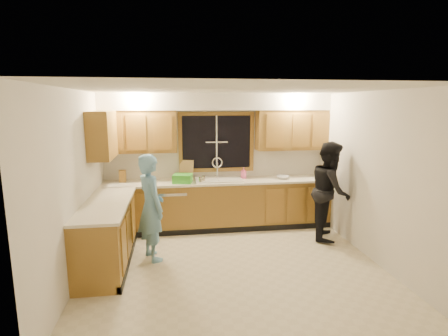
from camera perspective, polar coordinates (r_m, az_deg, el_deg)
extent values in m
plane|color=beige|center=(5.28, 1.48, -15.56)|extent=(4.20, 4.20, 0.00)
plane|color=silver|center=(4.75, 1.62, 12.70)|extent=(4.20, 4.20, 0.00)
plane|color=silver|center=(6.71, -1.23, 1.29)|extent=(4.20, 0.00, 4.20)
plane|color=silver|center=(4.96, -23.13, -2.76)|extent=(0.00, 3.80, 3.80)
plane|color=silver|center=(5.61, 23.19, -1.34)|extent=(0.00, 3.80, 3.80)
cube|color=olive|center=(6.60, -0.87, -6.08)|extent=(4.20, 0.60, 0.88)
cube|color=olive|center=(5.45, -18.49, -10.21)|extent=(0.60, 1.90, 0.88)
cube|color=beige|center=(6.47, -0.87, -2.21)|extent=(4.20, 0.63, 0.04)
cube|color=beige|center=(5.31, -18.61, -5.55)|extent=(0.63, 1.90, 0.04)
cube|color=olive|center=(6.46, -13.77, 5.78)|extent=(1.35, 0.33, 0.75)
cube|color=olive|center=(6.81, 10.99, 6.10)|extent=(1.35, 0.33, 0.75)
cube|color=olive|center=(5.92, -19.25, 5.12)|extent=(0.33, 0.90, 0.75)
cube|color=white|center=(6.45, -1.07, 10.73)|extent=(4.20, 0.35, 0.30)
cube|color=black|center=(6.66, -1.23, 4.26)|extent=(1.30, 0.01, 1.00)
cube|color=olive|center=(6.62, -1.24, 8.86)|extent=(1.44, 0.03, 0.07)
cube|color=olive|center=(6.73, -1.20, -0.29)|extent=(1.44, 0.03, 0.07)
cube|color=olive|center=(6.60, -7.15, 4.12)|extent=(0.07, 0.03, 1.00)
cube|color=olive|center=(6.77, 4.56, 4.32)|extent=(0.07, 0.03, 1.00)
cube|color=white|center=(6.48, -0.89, -1.92)|extent=(0.86, 0.52, 0.03)
cube|color=white|center=(6.47, -2.73, -2.76)|extent=(0.38, 0.42, 0.18)
cube|color=white|center=(6.53, 0.95, -2.64)|extent=(0.38, 0.42, 0.18)
cylinder|color=silver|center=(6.64, -1.11, -0.30)|extent=(0.04, 0.04, 0.28)
torus|color=silver|center=(6.62, -1.12, 0.90)|extent=(0.21, 0.03, 0.21)
cube|color=white|center=(6.55, -8.31, -6.60)|extent=(0.60, 0.56, 0.82)
cube|color=white|center=(4.93, -19.66, -12.40)|extent=(0.58, 0.75, 0.90)
imported|color=#68A0C4|center=(5.32, -11.82, -6.30)|extent=(0.59, 0.69, 1.60)
imported|color=black|center=(6.29, 16.94, -3.53)|extent=(0.90, 1.00, 1.69)
cube|color=olive|center=(6.57, -16.23, -1.28)|extent=(0.12, 0.10, 0.22)
cube|color=tan|center=(6.61, -6.17, -0.24)|extent=(0.28, 0.17, 0.35)
cube|color=green|center=(6.31, -6.77, -1.70)|extent=(0.38, 0.36, 0.15)
imported|color=pink|center=(6.64, 3.22, -0.78)|extent=(0.11, 0.11, 0.21)
imported|color=silver|center=(6.69, 9.56, -1.50)|extent=(0.32, 0.32, 0.06)
cylinder|color=beige|center=(6.22, -3.85, -2.01)|extent=(0.07, 0.07, 0.11)
cylinder|color=beige|center=(6.31, -3.36, -1.83)|extent=(0.08, 0.08, 0.11)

